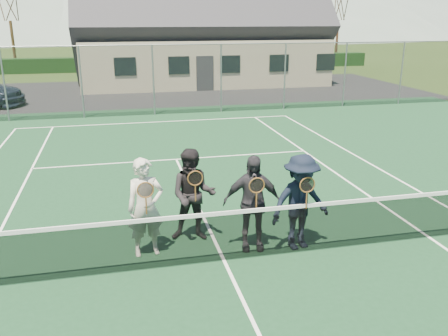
{
  "coord_description": "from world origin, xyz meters",
  "views": [
    {
      "loc": [
        -1.69,
        -7.28,
        4.14
      ],
      "look_at": [
        0.35,
        1.5,
        1.25
      ],
      "focal_mm": 38.0,
      "sensor_mm": 36.0,
      "label": 1
    }
  ],
  "objects_px": {
    "clubhouse": "(200,19)",
    "player_a": "(146,208)",
    "tennis_net": "(224,234)",
    "player_b": "(193,195)",
    "player_c": "(252,203)",
    "player_d": "(300,202)"
  },
  "relations": [
    {
      "from": "tennis_net",
      "to": "player_d",
      "type": "relative_size",
      "value": 6.49
    },
    {
      "from": "player_a",
      "to": "player_c",
      "type": "distance_m",
      "value": 1.91
    },
    {
      "from": "clubhouse",
      "to": "player_a",
      "type": "distance_m",
      "value": 24.21
    },
    {
      "from": "player_a",
      "to": "player_d",
      "type": "xyz_separation_m",
      "value": [
        2.76,
        -0.38,
        -0.0
      ]
    },
    {
      "from": "clubhouse",
      "to": "player_c",
      "type": "bearing_deg",
      "value": -98.17
    },
    {
      "from": "clubhouse",
      "to": "player_c",
      "type": "xyz_separation_m",
      "value": [
        -3.39,
        -23.63,
        -3.07
      ]
    },
    {
      "from": "player_b",
      "to": "player_c",
      "type": "bearing_deg",
      "value": -32.29
    },
    {
      "from": "clubhouse",
      "to": "player_a",
      "type": "xyz_separation_m",
      "value": [
        -5.29,
        -23.42,
        -3.07
      ]
    },
    {
      "from": "tennis_net",
      "to": "player_c",
      "type": "distance_m",
      "value": 0.81
    },
    {
      "from": "tennis_net",
      "to": "player_c",
      "type": "xyz_separation_m",
      "value": [
        0.61,
        0.37,
        0.38
      ]
    },
    {
      "from": "player_a",
      "to": "player_d",
      "type": "height_order",
      "value": "same"
    },
    {
      "from": "player_a",
      "to": "player_b",
      "type": "relative_size",
      "value": 1.0
    },
    {
      "from": "tennis_net",
      "to": "player_a",
      "type": "xyz_separation_m",
      "value": [
        -1.29,
        0.58,
        0.38
      ]
    },
    {
      "from": "clubhouse",
      "to": "player_d",
      "type": "xyz_separation_m",
      "value": [
        -2.53,
        -23.8,
        -3.07
      ]
    },
    {
      "from": "tennis_net",
      "to": "player_b",
      "type": "bearing_deg",
      "value": 110.37
    },
    {
      "from": "clubhouse",
      "to": "player_c",
      "type": "height_order",
      "value": "clubhouse"
    },
    {
      "from": "clubhouse",
      "to": "player_d",
      "type": "distance_m",
      "value": 24.13
    },
    {
      "from": "tennis_net",
      "to": "player_b",
      "type": "xyz_separation_m",
      "value": [
        -0.37,
        0.99,
        0.38
      ]
    },
    {
      "from": "player_c",
      "to": "player_d",
      "type": "bearing_deg",
      "value": -11.38
    },
    {
      "from": "player_c",
      "to": "clubhouse",
      "type": "bearing_deg",
      "value": 81.83
    },
    {
      "from": "player_a",
      "to": "player_c",
      "type": "height_order",
      "value": "same"
    },
    {
      "from": "clubhouse",
      "to": "player_b",
      "type": "height_order",
      "value": "clubhouse"
    }
  ]
}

